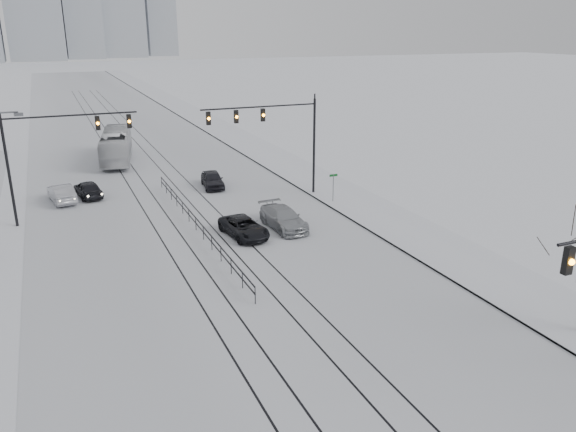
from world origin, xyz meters
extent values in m
cube|color=silver|center=(0.00, 60.00, 0.01)|extent=(22.00, 260.00, 0.02)
cube|color=silver|center=(13.50, 60.00, 0.08)|extent=(5.00, 260.00, 0.16)
cube|color=gray|center=(11.05, 60.00, 0.06)|extent=(0.10, 260.00, 0.12)
cube|color=black|center=(-2.60, 40.00, 0.02)|extent=(0.10, 180.00, 0.01)
cube|color=black|center=(-1.20, 40.00, 0.02)|extent=(0.10, 180.00, 0.01)
cube|color=black|center=(1.20, 40.00, 0.02)|extent=(0.10, 180.00, 0.01)
cube|color=black|center=(2.60, 40.00, 0.02)|extent=(0.10, 180.00, 0.01)
cube|color=#979DA6|center=(12.00, 276.00, 24.00)|extent=(16.00, 16.00, 48.00)
cube|color=#979DA6|center=(50.00, 292.00, 20.00)|extent=(14.00, 14.00, 40.00)
cube|color=black|center=(7.00, 6.00, 5.95)|extent=(0.32, 0.24, 1.00)
sphere|color=orange|center=(7.00, 5.86, 5.95)|extent=(0.22, 0.22, 0.22)
cylinder|color=black|center=(11.50, 35.00, 4.00)|extent=(0.20, 0.20, 8.00)
cylinder|color=black|center=(6.75, 35.00, 7.60)|extent=(9.50, 0.12, 0.12)
cube|color=black|center=(2.60, 35.00, 6.95)|extent=(0.32, 0.24, 1.00)
sphere|color=orange|center=(2.60, 34.86, 6.95)|extent=(0.22, 0.22, 0.22)
cube|color=black|center=(4.80, 35.00, 6.95)|extent=(0.32, 0.24, 1.00)
sphere|color=orange|center=(4.80, 34.86, 6.95)|extent=(0.22, 0.22, 0.22)
cube|color=black|center=(7.00, 35.00, 6.95)|extent=(0.32, 0.24, 1.00)
sphere|color=orange|center=(7.00, 34.86, 6.95)|extent=(0.22, 0.22, 0.22)
cylinder|color=black|center=(-11.50, 36.00, 4.00)|extent=(0.20, 0.20, 8.00)
cylinder|color=black|center=(-7.00, 36.00, 7.60)|extent=(9.00, 0.12, 0.12)
cube|color=black|center=(-3.10, 36.00, 6.95)|extent=(0.32, 0.24, 1.00)
sphere|color=orange|center=(-3.10, 35.86, 6.95)|extent=(0.22, 0.22, 0.22)
cube|color=black|center=(-5.30, 36.00, 6.95)|extent=(0.32, 0.24, 1.00)
sphere|color=orange|center=(-5.30, 35.86, 6.95)|extent=(0.22, 0.22, 0.22)
cube|color=#595B60|center=(-10.10, 30.00, 8.65)|extent=(0.50, 0.25, 0.18)
cube|color=black|center=(0.00, 30.00, 0.95)|extent=(0.06, 24.00, 0.06)
cube|color=black|center=(0.00, 30.00, 0.55)|extent=(0.06, 24.00, 0.06)
cylinder|color=#595B60|center=(11.80, 32.00, 1.20)|extent=(0.06, 0.06, 2.40)
cube|color=#0C4C19|center=(11.80, 32.00, 2.30)|extent=(0.70, 0.04, 0.18)
imported|color=black|center=(-6.21, 41.46, 0.71)|extent=(2.40, 4.39, 1.42)
imported|color=#AAACB2|center=(-8.27, 40.90, 0.73)|extent=(2.24, 4.64, 1.47)
imported|color=black|center=(2.69, 27.56, 0.64)|extent=(2.65, 4.82, 1.28)
imported|color=#9DA0A4|center=(5.79, 28.02, 0.73)|extent=(2.31, 5.15, 1.47)
imported|color=black|center=(4.17, 40.33, 0.72)|extent=(2.23, 4.42, 1.45)
imported|color=silver|center=(-2.21, 54.39, 1.63)|extent=(4.71, 11.98, 3.26)
camera|label=1|loc=(-8.66, -6.34, 13.43)|focal=35.00mm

